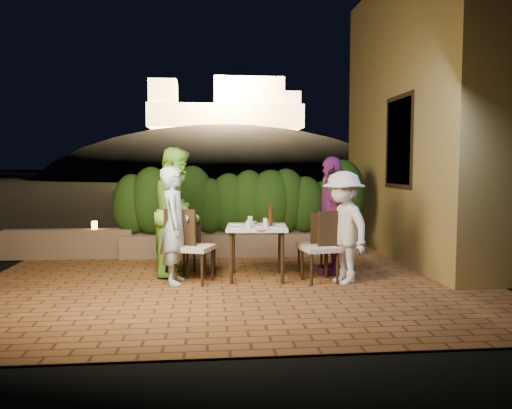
{
  "coord_description": "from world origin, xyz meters",
  "views": [
    {
      "loc": [
        -0.37,
        -6.56,
        1.6
      ],
      "look_at": [
        0.31,
        0.53,
        1.05
      ],
      "focal_mm": 35.0,
      "sensor_mm": 36.0,
      "label": 1
    }
  ],
  "objects": [
    {
      "name": "building_wall",
      "position": [
        3.6,
        2.0,
        2.5
      ],
      "size": [
        1.6,
        5.0,
        5.0
      ],
      "primitive_type": "cube",
      "color": "#9F843F",
      "rests_on": "ground"
    },
    {
      "name": "parapet",
      "position": [
        -2.8,
        2.3,
        0.25
      ],
      "size": [
        2.2,
        0.3,
        0.5
      ],
      "primitive_type": "cube",
      "color": "brown",
      "rests_on": "ground"
    },
    {
      "name": "chair_right_front",
      "position": [
        1.16,
        0.13,
        0.49
      ],
      "size": [
        0.52,
        0.52,
        0.98
      ],
      "primitive_type": null,
      "rotation": [
        0.0,
        0.0,
        3.3
      ],
      "color": "black",
      "rests_on": "ground"
    },
    {
      "name": "diner_purple",
      "position": [
        1.45,
        0.64,
        0.87
      ],
      "size": [
        0.6,
        1.08,
        1.74
      ],
      "primitive_type": "imported",
      "rotation": [
        0.0,
        0.0,
        -1.75
      ],
      "color": "#752770",
      "rests_on": "ground"
    },
    {
      "name": "plate_sw",
      "position": [
        0.07,
        0.66,
        0.76
      ],
      "size": [
        0.23,
        0.23,
        0.01
      ],
      "primitive_type": "cylinder",
      "color": "white",
      "rests_on": "dining_table"
    },
    {
      "name": "planter",
      "position": [
        0.2,
        2.3,
        0.2
      ],
      "size": [
        4.2,
        0.55,
        0.4
      ],
      "primitive_type": "cube",
      "color": "brown",
      "rests_on": "ground"
    },
    {
      "name": "dining_table",
      "position": [
        0.31,
        0.43,
        0.38
      ],
      "size": [
        0.91,
        0.91,
        0.75
      ],
      "primitive_type": null,
      "rotation": [
        0.0,
        0.0,
        -0.09
      ],
      "color": "white",
      "rests_on": "ground"
    },
    {
      "name": "fortress",
      "position": [
        2.0,
        60.0,
        10.5
      ],
      "size": [
        26.0,
        8.0,
        8.0
      ],
      "primitive_type": null,
      "color": "#FFCC7A",
      "rests_on": "hill"
    },
    {
      "name": "diner_blue",
      "position": [
        -0.83,
        0.24,
        0.8
      ],
      "size": [
        0.39,
        0.59,
        1.59
      ],
      "primitive_type": "imported",
      "rotation": [
        0.0,
        0.0,
        1.55
      ],
      "color": "silver",
      "rests_on": "ground"
    },
    {
      "name": "plate_centre",
      "position": [
        0.32,
        0.42,
        0.76
      ],
      "size": [
        0.22,
        0.22,
        0.01
      ],
      "primitive_type": "cylinder",
      "color": "white",
      "rests_on": "dining_table"
    },
    {
      "name": "terrace_floor",
      "position": [
        0.0,
        0.5,
        -0.07
      ],
      "size": [
        7.0,
        6.0,
        0.15
      ],
      "primitive_type": "cube",
      "color": "brown",
      "rests_on": "ground"
    },
    {
      "name": "hedge",
      "position": [
        0.2,
        2.3,
        0.95
      ],
      "size": [
        4.0,
        0.7,
        1.1
      ],
      "primitive_type": null,
      "color": "#19360E",
      "rests_on": "planter"
    },
    {
      "name": "chair_left_front",
      "position": [
        -0.57,
        0.26,
        0.5
      ],
      "size": [
        0.61,
        0.61,
        1.01
      ],
      "primitive_type": null,
      "rotation": [
        0.0,
        0.0,
        -0.38
      ],
      "color": "black",
      "rests_on": "ground"
    },
    {
      "name": "bowl",
      "position": [
        0.26,
        0.69,
        0.77
      ],
      "size": [
        0.21,
        0.21,
        0.04
      ],
      "primitive_type": "imported",
      "rotation": [
        0.0,
        0.0,
        -0.43
      ],
      "color": "white",
      "rests_on": "dining_table"
    },
    {
      "name": "parapet_lamp",
      "position": [
        -2.35,
        2.3,
        0.57
      ],
      "size": [
        0.1,
        0.1,
        0.14
      ],
      "primitive_type": "cylinder",
      "color": "orange",
      "rests_on": "parapet"
    },
    {
      "name": "window_pane",
      "position": [
        2.82,
        1.5,
        2.0
      ],
      "size": [
        0.08,
        1.0,
        1.4
      ],
      "primitive_type": "cube",
      "color": "black",
      "rests_on": "building_wall"
    },
    {
      "name": "diner_white",
      "position": [
        1.46,
        0.03,
        0.77
      ],
      "size": [
        0.86,
        1.12,
        1.53
      ],
      "primitive_type": "imported",
      "rotation": [
        0.0,
        0.0,
        -1.24
      ],
      "color": "silver",
      "rests_on": "ground"
    },
    {
      "name": "chair_right_back",
      "position": [
        1.14,
        0.58,
        0.45
      ],
      "size": [
        0.44,
        0.44,
        0.91
      ],
      "primitive_type": null,
      "rotation": [
        0.0,
        0.0,
        3.09
      ],
      "color": "black",
      "rests_on": "ground"
    },
    {
      "name": "glass_sw",
      "position": [
        0.24,
        0.65,
        0.81
      ],
      "size": [
        0.07,
        0.07,
        0.12
      ],
      "primitive_type": "cylinder",
      "color": "silver",
      "rests_on": "dining_table"
    },
    {
      "name": "hill",
      "position": [
        2.0,
        60.0,
        -4.0
      ],
      "size": [
        52.0,
        40.0,
        22.0
      ],
      "primitive_type": "ellipsoid",
      "color": "black",
      "rests_on": "ground"
    },
    {
      "name": "plate_nw",
      "position": [
        0.02,
        0.24,
        0.76
      ],
      "size": [
        0.2,
        0.2,
        0.01
      ],
      "primitive_type": "cylinder",
      "color": "white",
      "rests_on": "dining_table"
    },
    {
      "name": "plate_ne",
      "position": [
        0.61,
        0.21,
        0.76
      ],
      "size": [
        0.2,
        0.2,
        0.01
      ],
      "primitive_type": "cylinder",
      "color": "white",
      "rests_on": "dining_table"
    },
    {
      "name": "glass_nw",
      "position": [
        0.18,
        0.25,
        0.8
      ],
      "size": [
        0.06,
        0.06,
        0.1
      ],
      "primitive_type": "cylinder",
      "color": "silver",
      "rests_on": "dining_table"
    },
    {
      "name": "plate_front",
      "position": [
        0.33,
        0.09,
        0.76
      ],
      "size": [
        0.22,
        0.22,
        0.01
      ],
      "primitive_type": "cylinder",
      "color": "white",
      "rests_on": "dining_table"
    },
    {
      "name": "diner_green",
      "position": [
        -0.82,
        0.8,
        0.93
      ],
      "size": [
        0.87,
        1.03,
        1.87
      ],
      "primitive_type": "imported",
      "rotation": [
        0.0,
        0.0,
        1.38
      ],
      "color": "#82CE40",
      "rests_on": "ground"
    },
    {
      "name": "glass_ne",
      "position": [
        0.42,
        0.31,
        0.81
      ],
      "size": [
        0.07,
        0.07,
        0.11
      ],
      "primitive_type": "cylinder",
      "color": "silver",
      "rests_on": "dining_table"
    },
    {
      "name": "ground",
      "position": [
        0.0,
        0.0,
        -0.02
      ],
      "size": [
        400.0,
        400.0,
        0.0
      ],
      "primitive_type": "plane",
      "color": "black",
      "rests_on": "ground"
    },
    {
      "name": "window_frame",
      "position": [
        2.81,
        1.5,
        2.0
      ],
      "size": [
        0.06,
        1.15,
        1.55
      ],
      "primitive_type": "cube",
      "color": "black",
      "rests_on": "building_wall"
    },
    {
      "name": "plate_se",
      "position": [
        0.62,
        0.62,
        0.76
      ],
      "size": [
        0.2,
        0.2,
        0.01
      ],
      "primitive_type": "cylinder",
      "color": "white",
      "rests_on": "dining_table"
    },
    {
      "name": "glass_se",
      "position": [
        0.45,
        0.56,
        0.8
      ],
      "size": [
        0.06,
        0.06,
        0.1
      ],
      "primitive_type": "cylinder",
      "color": "silver",
      "rests_on": "dining_table"
    },
    {
      "name": "beer_bottle",
      "position": [
        0.52,
        0.47,
        0.9
      ],
      "size": [
        0.06,
        0.06,
        0.31
      ],
      "primitive_type": null,
      "color": "#431F0B",
      "rests_on": "dining_table"
    },
    {
      "name": "chair_left_back",
      "position": [
        -0.51,
        0.72,
        0.44
      ],
      "size": [
        0.54,
        0.54,
        0.88
      ],
      "primitive_type": null,
      "rotation": [
        0.0,
        0.0,
        -0.43
      ],
      "color": "black",
      "rests_on": "ground"
    }
  ]
}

